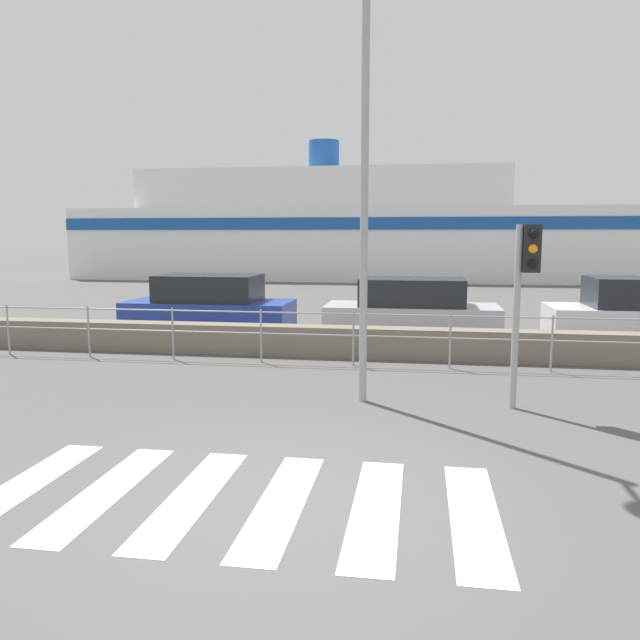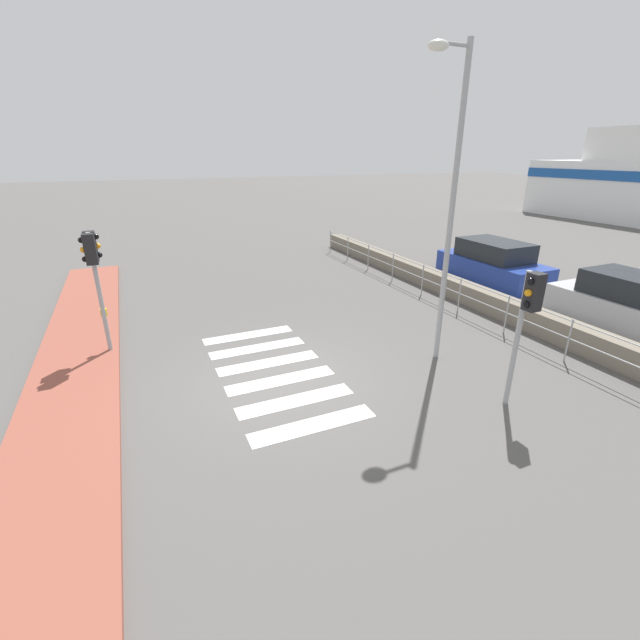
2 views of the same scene
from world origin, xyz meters
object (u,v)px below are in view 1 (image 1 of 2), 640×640
(streetlamp, at_px, (364,129))
(parked_car_blue, at_px, (210,308))
(traffic_light_far, at_px, (526,275))
(ferry_boat, at_px, (384,233))
(parked_car_silver, at_px, (412,312))

(streetlamp, height_order, parked_car_blue, streetlamp)
(traffic_light_far, distance_m, ferry_boat, 28.46)
(parked_car_blue, bearing_deg, parked_car_silver, 0.00)
(streetlamp, xyz_separation_m, parked_car_silver, (0.65, 6.38, -3.42))
(parked_car_blue, xyz_separation_m, parked_car_silver, (5.25, 0.00, -0.01))
(streetlamp, bearing_deg, ferry_boat, 92.69)
(streetlamp, distance_m, parked_car_silver, 7.26)
(streetlamp, distance_m, ferry_boat, 28.37)
(parked_car_blue, bearing_deg, traffic_light_far, -42.16)
(parked_car_silver, bearing_deg, traffic_light_far, -74.98)
(ferry_boat, xyz_separation_m, parked_car_silver, (1.98, -21.93, -2.03))
(ferry_boat, relative_size, parked_car_blue, 8.75)
(traffic_light_far, bearing_deg, ferry_boat, 97.41)
(streetlamp, xyz_separation_m, ferry_boat, (-1.33, 28.31, -1.39))
(streetlamp, bearing_deg, parked_car_blue, 125.79)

